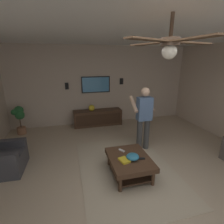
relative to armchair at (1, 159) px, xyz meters
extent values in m
plane|color=tan|center=(-1.34, -2.68, -0.28)|extent=(9.08, 9.08, 0.00)
cube|color=#BCA893|center=(2.50, -2.68, 1.10)|extent=(0.10, 6.57, 2.76)
cube|color=white|center=(-1.34, -2.68, 2.53)|extent=(7.76, 6.57, 0.10)
cube|color=tan|center=(-0.58, -2.57, -0.27)|extent=(2.79, 1.95, 0.01)
cube|color=#38383D|center=(0.00, -0.04, -0.08)|extent=(0.82, 0.82, 0.40)
cube|color=#38383D|center=(0.32, -0.05, 0.00)|extent=(0.18, 0.80, 0.56)
cube|color=#422B1C|center=(-0.78, -2.57, 0.07)|extent=(1.00, 0.80, 0.10)
cylinder|color=#422B1C|center=(-0.36, -2.89, -0.13)|extent=(0.07, 0.07, 0.30)
cylinder|color=#422B1C|center=(-0.36, -2.25, -0.13)|extent=(0.07, 0.07, 0.30)
cylinder|color=#422B1C|center=(-1.20, -2.89, -0.13)|extent=(0.07, 0.07, 0.30)
cylinder|color=#422B1C|center=(-1.20, -2.25, -0.13)|extent=(0.07, 0.07, 0.30)
cube|color=#382417|center=(-0.78, -2.57, -0.18)|extent=(0.88, 0.68, 0.03)
cube|color=#422B1C|center=(2.17, -2.44, 0.00)|extent=(0.44, 1.70, 0.55)
cube|color=#352216|center=(1.94, -2.44, 0.00)|extent=(0.01, 1.56, 0.39)
cube|color=black|center=(2.41, -2.44, 1.15)|extent=(0.05, 1.01, 0.57)
cube|color=teal|center=(2.38, -2.44, 1.15)|extent=(0.01, 0.95, 0.51)
cylinder|color=#3F3F3F|center=(0.13, -3.37, 0.13)|extent=(0.14, 0.14, 0.82)
cylinder|color=#3F3F3F|center=(0.13, -3.17, 0.13)|extent=(0.14, 0.14, 0.82)
cube|color=slate|center=(0.13, -3.27, 0.83)|extent=(0.22, 0.36, 0.58)
sphere|color=tan|center=(0.13, -3.27, 1.25)|extent=(0.22, 0.22, 0.22)
cylinder|color=tan|center=(0.31, -3.49, 0.92)|extent=(0.48, 0.09, 0.37)
cylinder|color=tan|center=(0.31, -3.05, 0.92)|extent=(0.48, 0.09, 0.37)
cube|color=white|center=(0.51, -3.27, 0.82)|extent=(0.04, 0.05, 0.16)
cylinder|color=#9E6B4C|center=(2.00, 0.06, -0.17)|extent=(0.26, 0.26, 0.22)
cylinder|color=brown|center=(2.00, 0.06, 0.12)|extent=(0.04, 0.04, 0.36)
sphere|color=#235B2D|center=(2.13, 0.08, 0.46)|extent=(0.28, 0.28, 0.28)
sphere|color=#235B2D|center=(2.02, 0.19, 0.45)|extent=(0.19, 0.19, 0.19)
sphere|color=#235B2D|center=(2.07, 0.06, 0.32)|extent=(0.28, 0.28, 0.28)
ellipsoid|color=teal|center=(-0.86, -2.60, 0.18)|extent=(0.25, 0.25, 0.11)
cube|color=white|center=(-0.50, -2.49, 0.13)|extent=(0.15, 0.11, 0.02)
cube|color=black|center=(-0.90, -2.77, 0.13)|extent=(0.08, 0.16, 0.02)
cube|color=gold|center=(-0.88, -2.42, 0.14)|extent=(0.25, 0.21, 0.04)
sphere|color=gold|center=(2.13, -2.23, 0.38)|extent=(0.22, 0.22, 0.22)
cube|color=black|center=(2.42, -3.40, 1.24)|extent=(0.06, 0.12, 0.22)
cube|color=black|center=(2.42, -1.44, 1.13)|extent=(0.06, 0.12, 0.22)
cylinder|color=#4C3828|center=(-1.88, -2.56, 2.32)|extent=(0.04, 0.04, 0.28)
cylinder|color=#4C3828|center=(-1.88, -2.56, 2.18)|extent=(0.20, 0.20, 0.08)
sphere|color=silver|center=(-1.88, -2.56, 2.08)|extent=(0.16, 0.16, 0.16)
cube|color=brown|center=(-1.58, -2.45, 2.18)|extent=(0.57, 0.30, 0.02)
cube|color=brown|center=(-2.00, -2.26, 2.18)|extent=(0.32, 0.56, 0.02)
cube|color=brown|center=(-2.20, -2.59, 2.18)|extent=(0.57, 0.18, 0.02)
cube|color=brown|center=(-1.82, -2.87, 2.18)|extent=(0.23, 0.57, 0.02)
camera|label=1|loc=(-3.60, -1.47, 1.99)|focal=27.37mm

